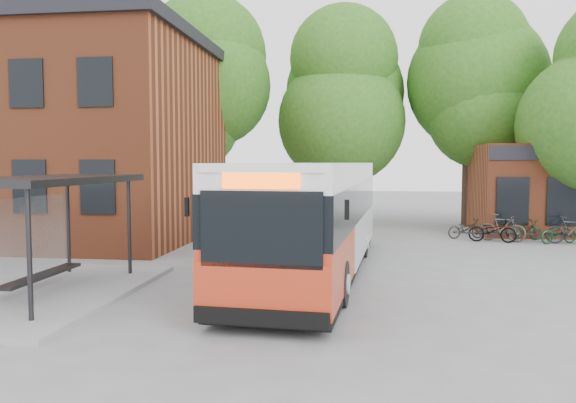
# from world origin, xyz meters

# --- Properties ---
(ground) EXTENTS (100.00, 100.00, 0.00)m
(ground) POSITION_xyz_m (0.00, 0.00, 0.00)
(ground) COLOR slate
(bus_shelter) EXTENTS (3.60, 7.00, 2.90)m
(bus_shelter) POSITION_xyz_m (-4.50, -1.00, 1.45)
(bus_shelter) COLOR black
(bus_shelter) RESTS_ON ground
(bike_rail) EXTENTS (5.20, 0.10, 0.38)m
(bike_rail) POSITION_xyz_m (9.28, 10.00, 0.19)
(bike_rail) COLOR black
(bike_rail) RESTS_ON ground
(tree_0) EXTENTS (7.92, 7.92, 11.00)m
(tree_0) POSITION_xyz_m (-6.00, 16.00, 5.50)
(tree_0) COLOR #295917
(tree_0) RESTS_ON ground
(tree_1) EXTENTS (7.92, 7.92, 10.40)m
(tree_1) POSITION_xyz_m (1.00, 17.00, 5.20)
(tree_1) COLOR #295917
(tree_1) RESTS_ON ground
(tree_2) EXTENTS (7.92, 7.92, 11.00)m
(tree_2) POSITION_xyz_m (8.00, 16.00, 5.50)
(tree_2) COLOR #295917
(tree_2) RESTS_ON ground
(city_bus) EXTENTS (3.56, 12.70, 3.19)m
(city_bus) POSITION_xyz_m (1.45, 2.63, 1.59)
(city_bus) COLOR #BA3117
(city_bus) RESTS_ON ground
(bicycle_0) EXTENTS (1.69, 0.99, 0.84)m
(bicycle_0) POSITION_xyz_m (7.13, 10.90, 0.42)
(bicycle_0) COLOR black
(bicycle_0) RESTS_ON ground
(bicycle_2) EXTENTS (1.92, 1.02, 0.96)m
(bicycle_2) POSITION_xyz_m (7.98, 9.89, 0.48)
(bicycle_2) COLOR black
(bicycle_2) RESTS_ON ground
(bicycle_3) EXTENTS (1.90, 1.24, 1.11)m
(bicycle_3) POSITION_xyz_m (8.41, 10.13, 0.56)
(bicycle_3) COLOR #413B35
(bicycle_3) RESTS_ON ground
(bicycle_4) EXTENTS (1.70, 1.17, 0.85)m
(bicycle_4) POSITION_xyz_m (9.40, 10.55, 0.42)
(bicycle_4) COLOR #0D341F
(bicycle_4) RESTS_ON ground
(bicycle_6) EXTENTS (1.76, 1.23, 0.88)m
(bicycle_6) POSITION_xyz_m (10.47, 9.77, 0.44)
(bicycle_6) COLOR #0F3519
(bicycle_6) RESTS_ON ground
(bicycle_7) EXTENTS (1.87, 0.84, 1.09)m
(bicycle_7) POSITION_xyz_m (10.89, 9.71, 0.54)
(bicycle_7) COLOR black
(bicycle_7) RESTS_ON ground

